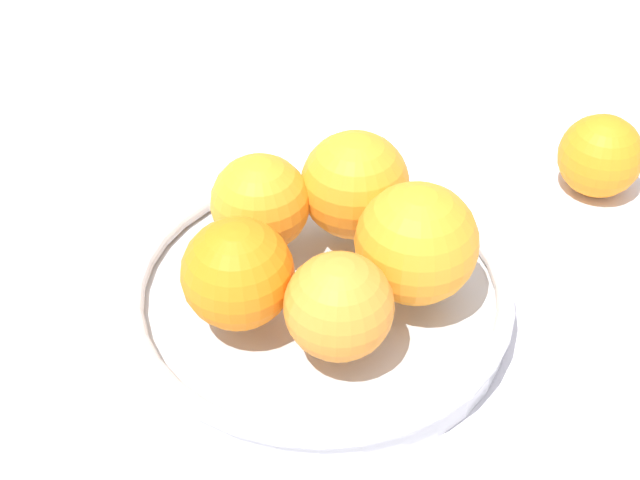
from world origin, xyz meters
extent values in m
plane|color=silver|center=(0.00, 0.00, 0.00)|extent=(4.00, 4.00, 0.00)
cylinder|color=silver|center=(0.00, 0.00, 0.01)|extent=(0.26, 0.26, 0.02)
torus|color=silver|center=(0.00, 0.00, 0.02)|extent=(0.26, 0.26, 0.01)
sphere|color=orange|center=(0.05, -0.03, 0.07)|extent=(0.08, 0.08, 0.08)
sphere|color=orange|center=(0.05, 0.03, 0.07)|extent=(0.07, 0.07, 0.07)
sphere|color=orange|center=(-0.02, 0.06, 0.07)|extent=(0.07, 0.07, 0.07)
sphere|color=orange|center=(-0.06, 0.00, 0.06)|extent=(0.07, 0.07, 0.07)
sphere|color=orange|center=(-0.02, -0.06, 0.07)|extent=(0.08, 0.08, 0.08)
sphere|color=orange|center=(0.10, -0.25, 0.03)|extent=(0.07, 0.07, 0.07)
camera|label=1|loc=(-0.43, 0.08, 0.45)|focal=50.00mm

